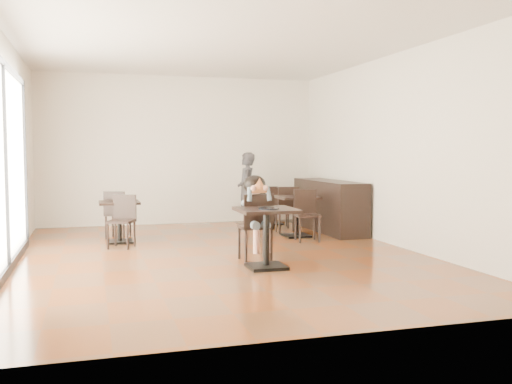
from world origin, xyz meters
name	(u,v)px	position (x,y,z in m)	size (l,w,h in m)	color
floor	(221,255)	(0.00, 0.00, 0.00)	(6.00, 8.00, 0.01)	brown
ceiling	(220,42)	(0.00, 0.00, 3.20)	(6.00, 8.00, 0.01)	silver
wall_back	(180,150)	(0.00, 4.00, 1.60)	(6.00, 0.01, 3.20)	silver
wall_front	(327,149)	(0.00, -4.00, 1.60)	(6.00, 0.01, 3.20)	silver
wall_left	(5,150)	(-3.00, 0.00, 1.60)	(0.01, 8.00, 3.20)	silver
wall_right	(398,150)	(3.00, 0.00, 1.60)	(0.01, 8.00, 3.20)	silver
storefront_window	(3,165)	(-2.97, -0.50, 1.40)	(0.04, 4.50, 2.60)	white
child_table	(266,238)	(0.37, -1.13, 0.41)	(0.77, 0.77, 0.81)	black
child_chair	(255,227)	(0.37, -0.58, 0.49)	(0.44, 0.44, 0.98)	black
child	(255,218)	(0.37, -0.58, 0.62)	(0.44, 0.62, 1.23)	slate
plate	(269,209)	(0.37, -1.23, 0.82)	(0.27, 0.27, 0.02)	black
pizza_slice	(259,188)	(0.37, -0.77, 1.07)	(0.29, 0.22, 0.07)	tan
adult_patron	(246,190)	(1.21, 2.97, 0.78)	(0.57, 0.37, 1.56)	#3C3B40
cafe_table_mid	(296,217)	(1.75, 1.42, 0.38)	(0.71, 0.71, 0.75)	black
cafe_table_left	(120,222)	(-1.43, 1.64, 0.36)	(0.68, 0.68, 0.72)	black
cafe_table_back	(272,209)	(1.86, 3.27, 0.34)	(0.64, 0.64, 0.68)	black
chair_mid_a	(287,210)	(1.75, 1.97, 0.45)	(0.41, 0.41, 0.91)	black
chair_mid_b	(307,216)	(1.75, 0.87, 0.45)	(0.41, 0.41, 0.91)	black
chair_left_a	(118,214)	(-1.43, 2.19, 0.43)	(0.39, 0.39, 0.86)	black
chair_left_b	(121,222)	(-1.43, 1.09, 0.43)	(0.39, 0.39, 0.86)	black
chair_back_a	(269,205)	(1.86, 3.50, 0.41)	(0.37, 0.37, 0.82)	black
chair_back_b	(280,208)	(1.86, 2.72, 0.41)	(0.37, 0.37, 0.82)	black
service_counter	(329,206)	(2.65, 2.00, 0.50)	(0.60, 2.40, 1.00)	black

